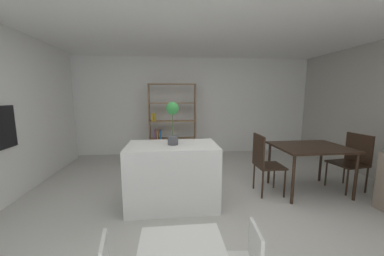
{
  "coord_description": "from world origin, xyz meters",
  "views": [
    {
      "loc": [
        -0.42,
        -2.81,
        1.57
      ],
      "look_at": [
        -0.07,
        0.43,
        1.08
      ],
      "focal_mm": 20.25,
      "sensor_mm": 36.0,
      "label": 1
    }
  ],
  "objects_px": {
    "open_bookshelf": "(169,125)",
    "dining_chair_window_side": "(353,157)",
    "potted_plant_on_island": "(173,119)",
    "dining_chair_island_side": "(264,160)",
    "kitchen_island": "(173,175)",
    "dining_table": "(310,151)"
  },
  "relations": [
    {
      "from": "potted_plant_on_island",
      "to": "open_bookshelf",
      "type": "distance_m",
      "value": 2.54
    },
    {
      "from": "potted_plant_on_island",
      "to": "open_bookshelf",
      "type": "bearing_deg",
      "value": 91.3
    },
    {
      "from": "kitchen_island",
      "to": "dining_chair_window_side",
      "type": "xyz_separation_m",
      "value": [
        3.0,
        0.22,
        0.1
      ]
    },
    {
      "from": "open_bookshelf",
      "to": "dining_chair_window_side",
      "type": "bearing_deg",
      "value": -36.73
    },
    {
      "from": "kitchen_island",
      "to": "open_bookshelf",
      "type": "bearing_deg",
      "value": 91.03
    },
    {
      "from": "kitchen_island",
      "to": "open_bookshelf",
      "type": "distance_m",
      "value": 2.53
    },
    {
      "from": "open_bookshelf",
      "to": "dining_chair_window_side",
      "type": "xyz_separation_m",
      "value": [
        3.05,
        -2.27,
        -0.27
      ]
    },
    {
      "from": "kitchen_island",
      "to": "dining_chair_island_side",
      "type": "distance_m",
      "value": 1.47
    },
    {
      "from": "kitchen_island",
      "to": "dining_table",
      "type": "height_order",
      "value": "kitchen_island"
    },
    {
      "from": "dining_table",
      "to": "open_bookshelf",
      "type": "bearing_deg",
      "value": 134.72
    },
    {
      "from": "potted_plant_on_island",
      "to": "dining_chair_window_side",
      "type": "height_order",
      "value": "potted_plant_on_island"
    },
    {
      "from": "dining_chair_island_side",
      "to": "dining_chair_window_side",
      "type": "height_order",
      "value": "dining_chair_island_side"
    },
    {
      "from": "dining_table",
      "to": "kitchen_island",
      "type": "bearing_deg",
      "value": -174.61
    },
    {
      "from": "open_bookshelf",
      "to": "kitchen_island",
      "type": "bearing_deg",
      "value": -88.97
    },
    {
      "from": "kitchen_island",
      "to": "dining_table",
      "type": "relative_size",
      "value": 1.13
    },
    {
      "from": "dining_table",
      "to": "potted_plant_on_island",
      "type": "bearing_deg",
      "value": -174.44
    },
    {
      "from": "dining_chair_island_side",
      "to": "potted_plant_on_island",
      "type": "bearing_deg",
      "value": 99.45
    },
    {
      "from": "open_bookshelf",
      "to": "dining_chair_window_side",
      "type": "relative_size",
      "value": 1.98
    },
    {
      "from": "kitchen_island",
      "to": "dining_table",
      "type": "distance_m",
      "value": 2.24
    },
    {
      "from": "open_bookshelf",
      "to": "dining_table",
      "type": "xyz_separation_m",
      "value": [
        2.27,
        -2.29,
        -0.13
      ]
    },
    {
      "from": "dining_table",
      "to": "dining_chair_island_side",
      "type": "bearing_deg",
      "value": 179.89
    },
    {
      "from": "open_bookshelf",
      "to": "dining_chair_window_side",
      "type": "distance_m",
      "value": 3.81
    }
  ]
}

